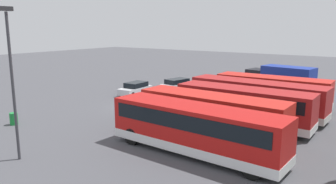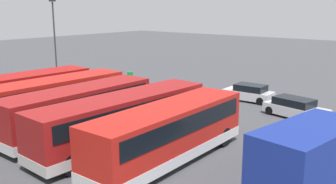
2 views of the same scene
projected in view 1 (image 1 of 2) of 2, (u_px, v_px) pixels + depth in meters
The scene contains 11 objects.
ground_plane at pixel (133, 107), 31.66m from camera, with size 140.00×140.00×0.00m, color #47474C.
bus_single_deck_near_end at pixel (272, 91), 30.98m from camera, with size 2.71×10.38×2.95m.
bus_single_deck_second at pixel (256, 97), 28.33m from camera, with size 3.08×11.76×2.95m.
bus_single_deck_third at pixel (243, 105), 25.22m from camera, with size 2.62×10.46×2.95m.
bus_single_deck_fourth at pixel (211, 114), 22.71m from camera, with size 2.84×10.69×2.95m.
bus_single_deck_fifth at pixel (195, 128), 19.54m from camera, with size 3.06×11.21×2.95m.
box_truck_blue at pixel (281, 79), 37.36m from camera, with size 3.65×7.80×3.20m.
car_hatchback_silver at pixel (135, 89), 37.03m from camera, with size 4.19×1.93×1.43m.
car_small_green at pixel (178, 85), 39.63m from camera, with size 4.81×2.63×1.43m.
lamp_post_tall at pixel (12, 74), 18.08m from camera, with size 0.70×0.30×8.60m.
waste_bin_yellow at pixel (14, 119), 25.68m from camera, with size 0.60×0.60×0.95m, color #197F33.
Camera 1 is at (23.24, 20.48, 7.51)m, focal length 35.16 mm.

